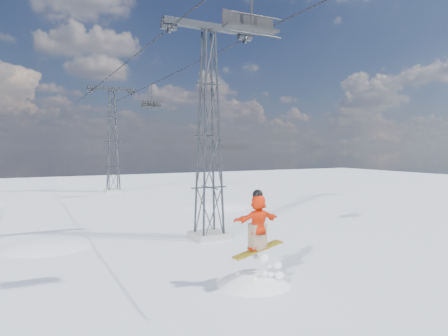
{
  "coord_description": "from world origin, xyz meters",
  "views": [
    {
      "loc": [
        -8.16,
        -11.37,
        4.91
      ],
      "look_at": [
        -0.52,
        3.63,
        4.03
      ],
      "focal_mm": 32.0,
      "sensor_mm": 36.0,
      "label": 1
    }
  ],
  "objects": [
    {
      "name": "lift_tower_near",
      "position": [
        0.8,
        8.0,
        5.47
      ],
      "size": [
        5.2,
        1.8,
        11.43
      ],
      "color": "#999999",
      "rests_on": "ground"
    },
    {
      "name": "haul_cables",
      "position": [
        0.8,
        19.5,
        10.85
      ],
      "size": [
        4.46,
        51.0,
        0.06
      ],
      "color": "black",
      "rests_on": "ground"
    },
    {
      "name": "snow_terrain",
      "position": [
        -4.77,
        21.24,
        -9.59
      ],
      "size": [
        39.0,
        37.0,
        22.0
      ],
      "color": "white",
      "rests_on": "ground"
    },
    {
      "name": "lift_tower_far",
      "position": [
        0.8,
        33.0,
        5.47
      ],
      "size": [
        5.2,
        1.8,
        11.43
      ],
      "color": "#999999",
      "rests_on": "ground"
    },
    {
      "name": "ground",
      "position": [
        0.0,
        0.0,
        0.0
      ],
      "size": [
        120.0,
        120.0,
        0.0
      ],
      "primitive_type": "plane",
      "color": "white",
      "rests_on": "ground"
    },
    {
      "name": "lift_chair_mid",
      "position": [
        3.0,
        25.71,
        8.95
      ],
      "size": [
        1.92,
        0.55,
        2.38
      ],
      "color": "black",
      "rests_on": "ground"
    },
    {
      "name": "lift_chair_near",
      "position": [
        -1.4,
        -0.0,
        8.95
      ],
      "size": [
        1.91,
        0.55,
        2.37
      ],
      "color": "black",
      "rests_on": "ground"
    },
    {
      "name": "snowboarder_jump",
      "position": [
        -0.82,
        0.69,
        -1.59
      ],
      "size": [
        4.4,
        4.4,
        7.38
      ],
      "color": "white",
      "rests_on": "ground"
    }
  ]
}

